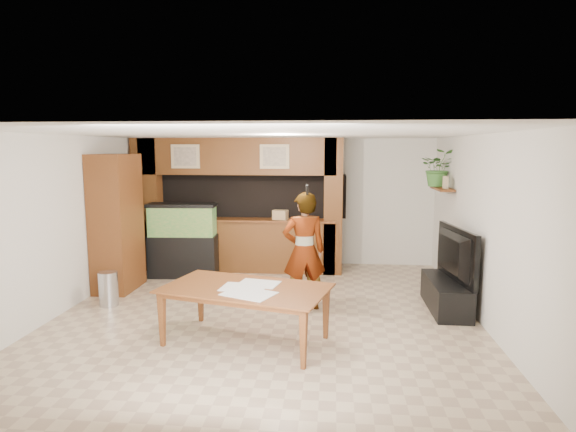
# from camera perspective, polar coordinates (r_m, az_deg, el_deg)

# --- Properties ---
(floor) EXTENTS (6.50, 6.50, 0.00)m
(floor) POSITION_cam_1_polar(r_m,az_deg,el_deg) (7.17, -2.56, -11.58)
(floor) COLOR tan
(floor) RESTS_ON ground
(ceiling) EXTENTS (6.50, 6.50, 0.00)m
(ceiling) POSITION_cam_1_polar(r_m,az_deg,el_deg) (6.75, -2.70, 9.68)
(ceiling) COLOR white
(ceiling) RESTS_ON wall_back
(wall_back) EXTENTS (6.00, 0.00, 6.00)m
(wall_back) POSITION_cam_1_polar(r_m,az_deg,el_deg) (10.04, -0.05, 1.72)
(wall_back) COLOR beige
(wall_back) RESTS_ON floor
(wall_left) EXTENTS (0.00, 6.50, 6.50)m
(wall_left) POSITION_cam_1_polar(r_m,az_deg,el_deg) (7.84, -24.90, -0.82)
(wall_left) COLOR beige
(wall_left) RESTS_ON floor
(wall_right) EXTENTS (0.00, 6.50, 6.50)m
(wall_right) POSITION_cam_1_polar(r_m,az_deg,el_deg) (7.08, 22.20, -1.55)
(wall_right) COLOR beige
(wall_right) RESTS_ON floor
(partition) EXTENTS (4.20, 0.99, 2.60)m
(partition) POSITION_cam_1_polar(r_m,az_deg,el_deg) (9.57, -6.06, 1.45)
(partition) COLOR brown
(partition) RESTS_ON floor
(wall_clock) EXTENTS (0.05, 0.25, 0.25)m
(wall_clock) POSITION_cam_1_polar(r_m,az_deg,el_deg) (8.64, -21.61, 4.12)
(wall_clock) COLOR black
(wall_clock) RESTS_ON wall_left
(wall_shelf) EXTENTS (0.25, 0.90, 0.04)m
(wall_shelf) POSITION_cam_1_polar(r_m,az_deg,el_deg) (8.87, 17.80, 3.10)
(wall_shelf) COLOR brown
(wall_shelf) RESTS_ON wall_right
(pantry_cabinet) EXTENTS (0.58, 0.94, 2.31)m
(pantry_cabinet) POSITION_cam_1_polar(r_m,az_deg,el_deg) (8.64, -19.64, -0.76)
(pantry_cabinet) COLOR brown
(pantry_cabinet) RESTS_ON floor
(trash_can) EXTENTS (0.29, 0.29, 0.53)m
(trash_can) POSITION_cam_1_polar(r_m,az_deg,el_deg) (7.96, -20.50, -8.08)
(trash_can) COLOR #B2B2B7
(trash_can) RESTS_ON floor
(aquarium) EXTENTS (1.25, 0.47, 1.39)m
(aquarium) POSITION_cam_1_polar(r_m,az_deg,el_deg) (9.24, -12.34, -2.91)
(aquarium) COLOR black
(aquarium) RESTS_ON floor
(tv_stand) EXTENTS (0.50, 1.36, 0.45)m
(tv_stand) POSITION_cam_1_polar(r_m,az_deg,el_deg) (7.68, 18.20, -8.85)
(tv_stand) COLOR black
(tv_stand) RESTS_ON floor
(television) EXTENTS (0.37, 1.39, 0.79)m
(television) POSITION_cam_1_polar(r_m,az_deg,el_deg) (7.53, 18.41, -4.30)
(television) COLOR black
(television) RESTS_ON tv_stand
(photo_frame) EXTENTS (0.07, 0.16, 0.21)m
(photo_frame) POSITION_cam_1_polar(r_m,az_deg,el_deg) (8.63, 18.17, 3.80)
(photo_frame) COLOR tan
(photo_frame) RESTS_ON wall_shelf
(potted_plant) EXTENTS (0.67, 0.61, 0.67)m
(potted_plant) POSITION_cam_1_polar(r_m,az_deg,el_deg) (9.06, 17.41, 5.46)
(potted_plant) COLOR #376C2B
(potted_plant) RESTS_ON wall_shelf
(person) EXTENTS (0.73, 0.57, 1.77)m
(person) POSITION_cam_1_polar(r_m,az_deg,el_deg) (7.19, 1.92, -4.17)
(person) COLOR #A37D59
(person) RESTS_ON floor
(microphone) EXTENTS (0.04, 0.10, 0.16)m
(microphone) POSITION_cam_1_polar(r_m,az_deg,el_deg) (6.89, 2.29, 3.12)
(microphone) COLOR black
(microphone) RESTS_ON person
(dining_table) EXTENTS (2.23, 1.59, 0.71)m
(dining_table) POSITION_cam_1_polar(r_m,az_deg,el_deg) (6.09, -5.20, -11.70)
(dining_table) COLOR brown
(dining_table) RESTS_ON floor
(newspaper_a) EXTENTS (0.70, 0.62, 0.01)m
(newspaper_a) POSITION_cam_1_polar(r_m,az_deg,el_deg) (5.74, -4.66, -9.16)
(newspaper_a) COLOR silver
(newspaper_a) RESTS_ON dining_table
(newspaper_b) EXTENTS (0.58, 0.45, 0.01)m
(newspaper_b) POSITION_cam_1_polar(r_m,az_deg,el_deg) (5.98, -5.31, -8.44)
(newspaper_b) COLOR silver
(newspaper_b) RESTS_ON dining_table
(newspaper_c) EXTENTS (0.56, 0.46, 0.01)m
(newspaper_c) POSITION_cam_1_polar(r_m,az_deg,el_deg) (6.14, -3.51, -8.00)
(newspaper_c) COLOR silver
(newspaper_c) RESTS_ON dining_table
(counter_box) EXTENTS (0.31, 0.24, 0.18)m
(counter_box) POSITION_cam_1_polar(r_m,az_deg,el_deg) (9.28, -0.92, 0.15)
(counter_box) COLOR #A18157
(counter_box) RESTS_ON partition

